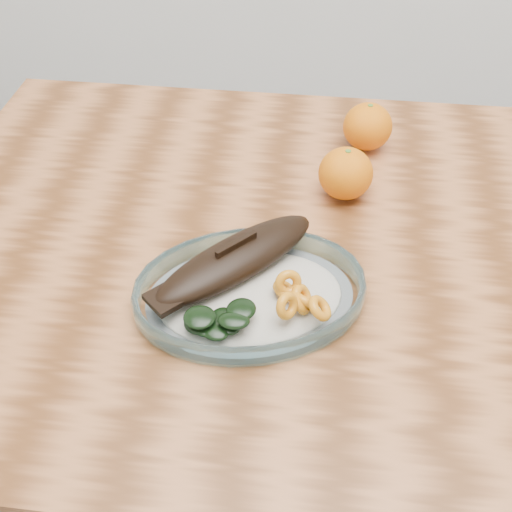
% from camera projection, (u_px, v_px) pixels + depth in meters
% --- Properties ---
extents(ground, '(3.00, 3.00, 0.00)m').
position_uv_depth(ground, '(311.00, 507.00, 1.37)').
color(ground, slate).
rests_on(ground, ground).
extents(dining_table, '(1.20, 0.80, 0.75)m').
position_uv_depth(dining_table, '(338.00, 297.00, 0.92)').
color(dining_table, '#5D3216').
rests_on(dining_table, ground).
extents(plated_meal, '(0.62, 0.62, 0.08)m').
position_uv_depth(plated_meal, '(249.00, 289.00, 0.77)').
color(plated_meal, white).
rests_on(plated_meal, dining_table).
extents(orange_left, '(0.08, 0.08, 0.08)m').
position_uv_depth(orange_left, '(368.00, 126.00, 1.00)').
color(orange_left, '#E26304').
rests_on(orange_left, dining_table).
extents(orange_right, '(0.08, 0.08, 0.08)m').
position_uv_depth(orange_right, '(346.00, 173.00, 0.91)').
color(orange_right, '#E26304').
rests_on(orange_right, dining_table).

